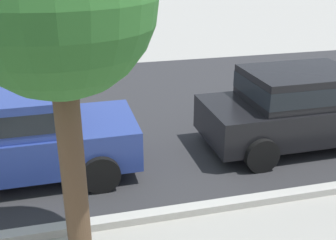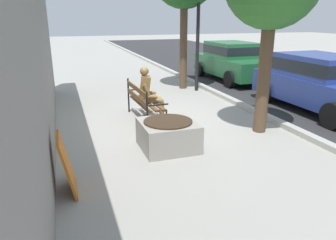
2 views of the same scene
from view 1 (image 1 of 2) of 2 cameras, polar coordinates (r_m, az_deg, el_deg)
The scene contains 4 objects.
street_surface at distance 10.40m, azimuth -21.42°, elevation -0.00°, with size 60.00×9.00×0.01m, color #2D2D30.
street_tree_down_street at distance 4.30m, azimuth -15.23°, elevation 15.27°, with size 2.01×2.01×4.28m.
parked_car_blue at distance 7.46m, azimuth -20.91°, elevation -1.70°, with size 4.12×1.95×1.56m.
parked_car_black at distance 8.65m, azimuth 18.10°, elevation 1.97°, with size 4.12×1.95×1.56m.
Camera 1 is at (1.48, -2.10, 3.71)m, focal length 43.99 mm.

